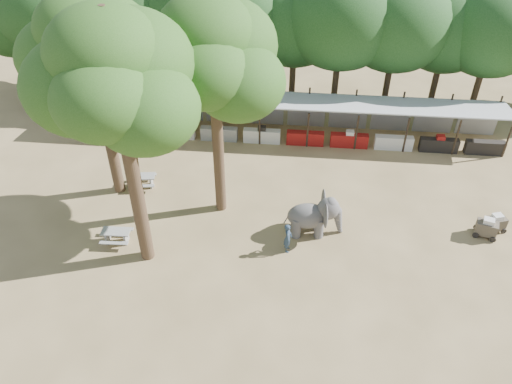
# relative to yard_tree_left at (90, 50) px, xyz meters

# --- Properties ---
(ground) EXTENTS (100.00, 100.00, 0.00)m
(ground) POSITION_rel_yard_tree_left_xyz_m (9.13, -7.19, -8.20)
(ground) COLOR brown
(ground) RESTS_ON ground
(vendor_stalls) EXTENTS (28.00, 2.99, 2.80)m
(vendor_stalls) POSITION_rel_yard_tree_left_xyz_m (9.13, 6.65, -7.02)
(vendor_stalls) COLOR #A3A7AB
(vendor_stalls) RESTS_ON ground
(yard_tree_left) EXTENTS (7.10, 6.90, 11.02)m
(yard_tree_left) POSITION_rel_yard_tree_left_xyz_m (0.00, 0.00, 0.00)
(yard_tree_left) COLOR #332316
(yard_tree_left) RESTS_ON ground
(yard_tree_center) EXTENTS (7.10, 6.90, 12.04)m
(yard_tree_center) POSITION_rel_yard_tree_left_xyz_m (3.00, -5.00, 1.01)
(yard_tree_center) COLOR #332316
(yard_tree_center) RESTS_ON ground
(yard_tree_back) EXTENTS (7.10, 6.90, 11.36)m
(yard_tree_back) POSITION_rel_yard_tree_left_xyz_m (6.00, -1.00, 0.34)
(yard_tree_back) COLOR #332316
(yard_tree_back) RESTS_ON ground
(backdrop_trees) EXTENTS (46.46, 5.95, 8.33)m
(backdrop_trees) POSITION_rel_yard_tree_left_xyz_m (9.13, 11.81, -2.69)
(backdrop_trees) COLOR #332316
(backdrop_trees) RESTS_ON ground
(elephant) EXTENTS (2.95, 2.24, 2.23)m
(elephant) POSITION_rel_yard_tree_left_xyz_m (11.15, -2.68, -7.08)
(elephant) COLOR #474444
(elephant) RESTS_ON ground
(handler) EXTENTS (0.41, 0.60, 1.64)m
(handler) POSITION_rel_yard_tree_left_xyz_m (9.88, -4.12, -7.38)
(handler) COLOR #26384C
(handler) RESTS_ON ground
(picnic_table_near) EXTENTS (1.47, 1.33, 0.71)m
(picnic_table_near) POSITION_rel_yard_tree_left_xyz_m (1.35, -4.36, -7.74)
(picnic_table_near) COLOR gray
(picnic_table_near) RESTS_ON ground
(picnic_table_far) EXTENTS (1.65, 1.52, 0.74)m
(picnic_table_far) POSITION_rel_yard_tree_left_xyz_m (1.35, 0.28, -7.72)
(picnic_table_far) COLOR gray
(picnic_table_far) RESTS_ON ground
(cart_front) EXTENTS (1.30, 1.04, 1.10)m
(cart_front) POSITION_rel_yard_tree_left_xyz_m (19.83, -2.10, -7.66)
(cart_front) COLOR #3C3328
(cart_front) RESTS_ON ground
(cart_back) EXTENTS (1.24, 1.00, 1.06)m
(cart_back) POSITION_rel_yard_tree_left_xyz_m (20.38, -1.65, -7.68)
(cart_back) COLOR #3C3328
(cart_back) RESTS_ON ground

